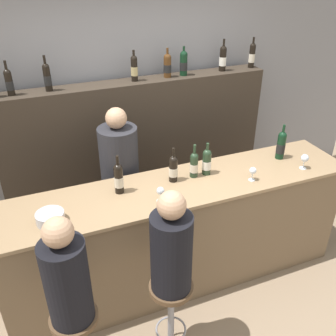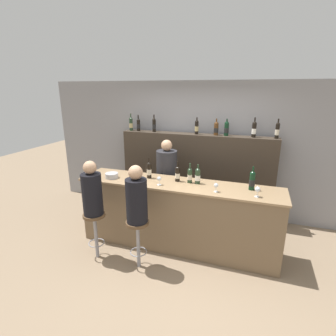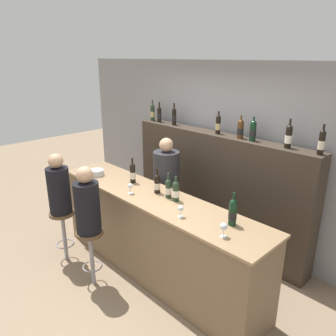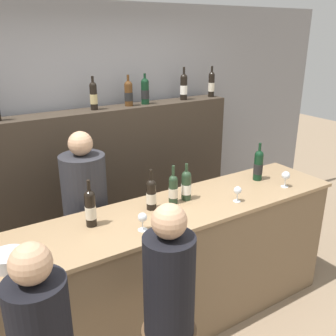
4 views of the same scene
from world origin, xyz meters
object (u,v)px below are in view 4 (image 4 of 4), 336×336
object	(u,v)px
metal_bowl	(9,260)
bartender	(88,233)
wine_bottle_backbar_3	(94,96)
wine_glass_0	(143,218)
guest_seated_left	(40,330)
wine_bottle_counter_1	(151,194)
wine_bottle_backbar_4	(129,93)
wine_glass_2	(286,176)
wine_bottle_backbar_7	(211,84)
wine_bottle_counter_0	(90,208)
wine_bottle_backbar_6	(184,87)
wine_bottle_counter_4	(258,165)
wine_bottle_counter_3	(186,185)
wine_bottle_backbar_5	(145,91)
wine_glass_1	(238,191)
wine_bottle_counter_2	(173,189)
guest_seated_right	(169,278)

from	to	relation	value
metal_bowl	bartender	distance (m)	1.04
wine_bottle_backbar_3	bartender	bearing A→B (deg)	-121.05
wine_glass_0	guest_seated_left	world-z (taller)	guest_seated_left
wine_bottle_counter_1	wine_bottle_backbar_4	bearing A→B (deg)	70.48
wine_bottle_counter_1	bartender	bearing A→B (deg)	125.63
wine_glass_2	wine_bottle_backbar_7	bearing A→B (deg)	79.82
wine_bottle_backbar_3	wine_bottle_backbar_7	world-z (taller)	wine_bottle_backbar_7
wine_bottle_counter_0	wine_bottle_backbar_6	world-z (taller)	wine_bottle_backbar_6
wine_bottle_counter_4	bartender	xyz separation A→B (m)	(-1.44, 0.48, -0.47)
wine_bottle_counter_3	wine_bottle_counter_0	bearing A→B (deg)	-180.00
wine_bottle_backbar_5	wine_glass_0	world-z (taller)	wine_bottle_backbar_5
wine_glass_1	wine_glass_2	xyz separation A→B (m)	(0.54, 0.00, 0.01)
wine_bottle_counter_2	wine_bottle_counter_4	distance (m)	0.90
wine_bottle_counter_2	wine_bottle_backbar_6	bearing A→B (deg)	52.33
wine_bottle_counter_4	wine_glass_2	world-z (taller)	wine_bottle_counter_4
wine_bottle_counter_0	wine_bottle_counter_3	size ratio (longest dim) A/B	1.12
wine_glass_2	guest_seated_right	xyz separation A→B (m)	(-1.51, -0.52, -0.11)
wine_bottle_counter_4	wine_bottle_backbar_4	size ratio (longest dim) A/B	1.14
wine_bottle_counter_1	wine_glass_0	xyz separation A→B (m)	(-0.21, -0.25, -0.03)
wine_bottle_backbar_3	wine_bottle_backbar_7	xyz separation A→B (m)	(1.39, 0.00, 0.01)
wine_bottle_counter_4	guest_seated_left	xyz separation A→B (m)	(-2.12, -0.77, -0.15)
wine_bottle_counter_2	wine_bottle_backbar_7	xyz separation A→B (m)	(1.22, 1.10, 0.58)
wine_glass_2	bartender	world-z (taller)	bartender
wine_bottle_backbar_5	wine_bottle_backbar_6	xyz separation A→B (m)	(0.47, 0.00, 0.01)
wine_glass_0	bartender	size ratio (longest dim) A/B	0.08
wine_glass_0	wine_glass_2	size ratio (longest dim) A/B	0.92
wine_bottle_counter_4	bartender	world-z (taller)	bartender
wine_bottle_counter_4	wine_bottle_backbar_5	xyz separation A→B (m)	(-0.52, 1.10, 0.55)
wine_glass_1	wine_bottle_backbar_3	bearing A→B (deg)	114.11
wine_bottle_counter_0	wine_glass_1	world-z (taller)	wine_bottle_counter_0
wine_bottle_counter_2	bartender	bearing A→B (deg)	138.29
wine_bottle_counter_1	wine_glass_0	bearing A→B (deg)	-130.44
wine_glass_1	wine_bottle_counter_0	bearing A→B (deg)	167.46
wine_bottle_counter_0	wine_glass_2	size ratio (longest dim) A/B	2.38
wine_bottle_counter_3	wine_glass_2	world-z (taller)	wine_bottle_counter_3
wine_bottle_backbar_4	wine_glass_1	bearing A→B (deg)	-79.82
wine_bottle_backbar_7	guest_seated_left	size ratio (longest dim) A/B	0.42
wine_bottle_backbar_4	wine_glass_2	bearing A→B (deg)	-59.71
wine_bottle_counter_2	wine_bottle_backbar_5	xyz separation A→B (m)	(0.38, 1.10, 0.57)
wine_bottle_counter_0	wine_bottle_backbar_4	distance (m)	1.50
wine_bottle_backbar_5	wine_bottle_backbar_7	distance (m)	0.84
wine_bottle_counter_4	guest_seated_left	bearing A→B (deg)	-160.08
wine_bottle_backbar_7	guest_seated_right	size ratio (longest dim) A/B	0.42
wine_bottle_backbar_6	wine_glass_2	xyz separation A→B (m)	(0.13, -1.34, -0.60)
wine_bottle_backbar_7	wine_bottle_backbar_3	bearing A→B (deg)	-180.00
wine_bottle_backbar_6	wine_bottle_counter_0	bearing A→B (deg)	-144.08
wine_bottle_counter_0	wine_glass_0	size ratio (longest dim) A/B	2.60
wine_bottle_backbar_6	wine_glass_0	distance (m)	1.93
wine_bottle_counter_2	wine_bottle_backbar_4	xyz separation A→B (m)	(0.20, 1.10, 0.57)
metal_bowl	wine_bottle_backbar_7	bearing A→B (deg)	27.71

